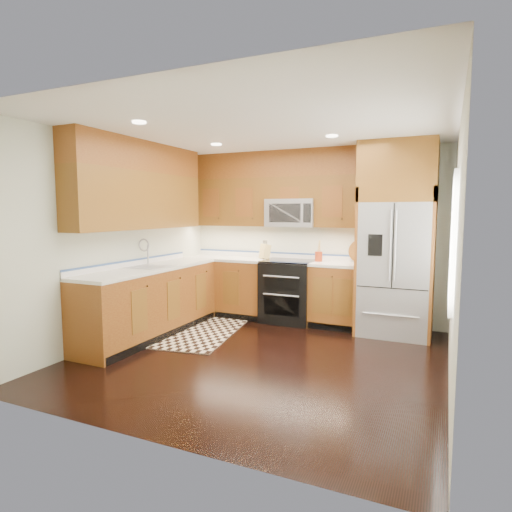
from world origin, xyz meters
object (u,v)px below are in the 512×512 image
at_px(refrigerator, 396,240).
at_px(rug, 198,332).
at_px(range, 289,291).
at_px(knife_block, 265,251).
at_px(utensil_crock, 319,254).

height_order(refrigerator, rug, refrigerator).
bearing_deg(refrigerator, range, 178.60).
xyz_separation_m(range, knife_block, (-0.44, 0.11, 0.59)).
bearing_deg(utensil_crock, knife_block, 178.12).
bearing_deg(knife_block, refrigerator, -4.24).
distance_m(knife_block, utensil_crock, 0.88).
height_order(refrigerator, utensil_crock, refrigerator).
bearing_deg(rug, refrigerator, 14.14).
bearing_deg(range, refrigerator, -1.40).
bearing_deg(knife_block, range, -13.98).
distance_m(range, utensil_crock, 0.73).
relative_size(range, refrigerator, 0.36).
height_order(range, refrigerator, refrigerator).
xyz_separation_m(rug, knife_block, (0.51, 1.21, 1.05)).
xyz_separation_m(range, refrigerator, (1.55, -0.04, 0.83)).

